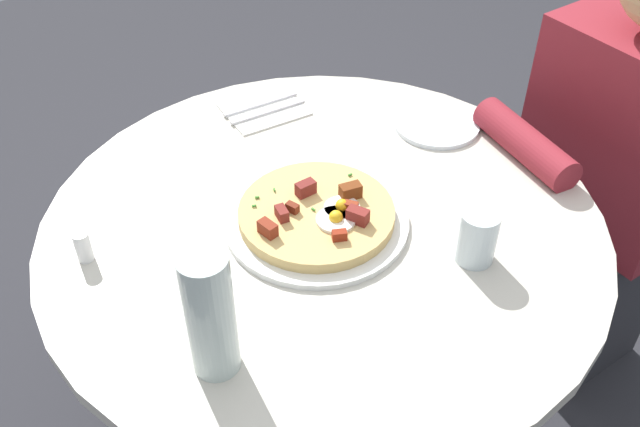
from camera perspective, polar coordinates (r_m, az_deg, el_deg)
The scene contains 11 objects.
dining_table at distance 1.44m, azimuth 0.24°, elevation -5.61°, with size 1.04×1.04×0.72m.
person_seated at distance 1.83m, azimuth 21.19°, elevation 1.12°, with size 0.38×0.47×1.14m.
pizza_plate at distance 1.31m, azimuth -0.27°, elevation -0.59°, with size 0.34×0.34×0.01m, color white.
breakfast_pizza at distance 1.30m, azimuth -0.17°, elevation -0.00°, with size 0.28×0.28×0.05m.
bread_plate at distance 1.59m, azimuth 9.20°, elevation 7.05°, with size 0.19×0.19×0.01m, color white.
napkin at distance 1.62m, azimuth -4.43°, elevation 8.21°, with size 0.17×0.14×0.00m, color white.
fork at distance 1.61m, azimuth -4.14°, elevation 8.05°, with size 0.18×0.01×0.01m, color silver.
knife at distance 1.63m, azimuth -4.72°, elevation 8.64°, with size 0.18×0.01×0.01m, color silver.
water_glass at distance 1.25m, azimuth 12.34°, elevation -1.78°, with size 0.07×0.07×0.10m, color silver.
water_bottle at distance 1.03m, azimuth -8.69°, elevation -7.91°, with size 0.07×0.07×0.22m, color silver.
salt_shaker at distance 1.29m, azimuth -18.25°, elevation -2.50°, with size 0.03×0.03×0.06m, color white.
Camera 1 is at (0.81, -0.57, 1.60)m, focal length 40.43 mm.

